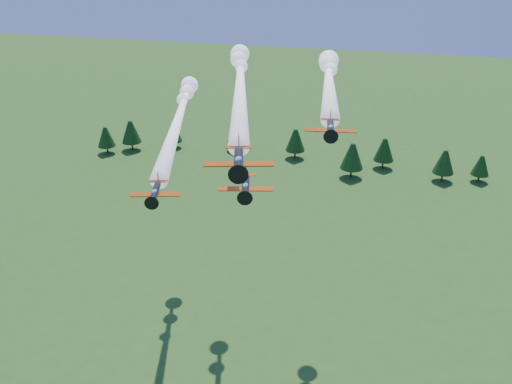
% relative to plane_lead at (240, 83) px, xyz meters
% --- Properties ---
extents(plane_lead, '(19.67, 57.81, 3.70)m').
position_rel_plane_lead_xyz_m(plane_lead, '(0.00, 0.00, 0.00)').
color(plane_lead, black).
rests_on(plane_lead, ground).
extents(plane_left, '(19.09, 56.48, 3.70)m').
position_rel_plane_lead_xyz_m(plane_left, '(-13.62, 7.05, -8.84)').
color(plane_left, black).
rests_on(plane_left, ground).
extents(plane_right, '(10.17, 42.27, 3.70)m').
position_rel_plane_lead_xyz_m(plane_right, '(13.70, 4.53, 0.31)').
color(plane_right, black).
rests_on(plane_right, ground).
extents(plane_slot, '(8.23, 9.07, 2.88)m').
position_rel_plane_lead_xyz_m(plane_slot, '(4.09, -12.50, -12.19)').
color(plane_slot, black).
rests_on(plane_slot, ground).
extents(treeline, '(146.59, 21.67, 11.90)m').
position_rel_plane_lead_xyz_m(treeline, '(-3.52, 88.34, -43.87)').
color(treeline, '#382314').
rests_on(treeline, ground).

